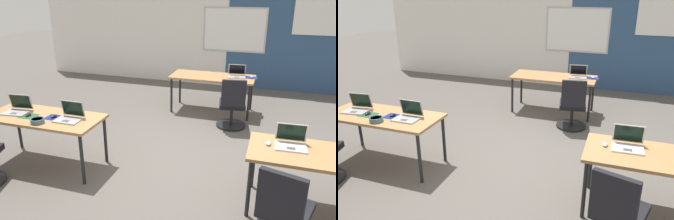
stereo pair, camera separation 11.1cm
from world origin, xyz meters
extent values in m
plane|color=#56514C|center=(0.00, 0.00, 0.00)|extent=(24.00, 24.00, 0.00)
cube|color=silver|center=(0.00, 4.20, 1.40)|extent=(10.00, 0.20, 2.80)
cube|color=#2D4C75|center=(1.42, 4.09, 1.40)|extent=(2.90, 0.01, 2.80)
cube|color=#B7B7BC|center=(0.12, 4.09, 1.38)|extent=(1.48, 0.02, 1.04)
cube|color=white|center=(0.12, 4.08, 1.38)|extent=(1.40, 0.02, 0.96)
cube|color=#A37547|center=(-1.75, -0.60, 0.70)|extent=(1.60, 0.70, 0.04)
cylinder|color=black|center=(-1.01, -0.90, 0.34)|extent=(0.04, 0.04, 0.68)
cylinder|color=black|center=(-2.49, -0.30, 0.34)|extent=(0.04, 0.04, 0.68)
cylinder|color=black|center=(-1.01, -0.30, 0.34)|extent=(0.04, 0.04, 0.68)
cube|color=#A37547|center=(1.75, -0.60, 0.70)|extent=(1.60, 0.70, 0.04)
cylinder|color=black|center=(1.01, -0.90, 0.34)|extent=(0.04, 0.04, 0.68)
cylinder|color=black|center=(1.01, -0.30, 0.34)|extent=(0.04, 0.04, 0.68)
cube|color=#A37547|center=(0.00, 2.20, 0.70)|extent=(1.60, 0.70, 0.04)
cylinder|color=black|center=(-0.74, 1.90, 0.34)|extent=(0.04, 0.04, 0.68)
cylinder|color=black|center=(0.74, 1.90, 0.34)|extent=(0.04, 0.04, 0.68)
cylinder|color=black|center=(-0.74, 2.50, 0.34)|extent=(0.04, 0.04, 0.68)
cylinder|color=black|center=(0.74, 2.50, 0.34)|extent=(0.04, 0.04, 0.68)
cube|color=#9E9EA3|center=(0.45, 2.24, 0.73)|extent=(0.35, 0.27, 0.02)
cube|color=#4C4C4F|center=(0.46, 2.19, 0.74)|extent=(0.10, 0.07, 0.00)
cube|color=#9E9EA3|center=(0.44, 2.40, 0.84)|extent=(0.34, 0.12, 0.21)
cube|color=black|center=(0.44, 2.39, 0.84)|extent=(0.30, 0.11, 0.18)
cube|color=navy|center=(0.73, 2.30, 0.72)|extent=(0.22, 0.19, 0.00)
ellipsoid|color=#B2B2B7|center=(0.73, 2.30, 0.74)|extent=(0.09, 0.11, 0.03)
cylinder|color=black|center=(0.49, 1.54, 0.02)|extent=(0.52, 0.52, 0.04)
cylinder|color=black|center=(0.49, 1.54, 0.21)|extent=(0.06, 0.06, 0.34)
cube|color=black|center=(0.49, 1.54, 0.42)|extent=(0.51, 0.51, 0.08)
cube|color=black|center=(0.53, 1.29, 0.69)|extent=(0.40, 0.12, 0.46)
sphere|color=black|center=(0.45, 1.77, 0.02)|extent=(0.04, 0.04, 0.04)
sphere|color=black|center=(0.72, 1.50, 0.02)|extent=(0.04, 0.04, 0.04)
sphere|color=black|center=(0.28, 1.43, 0.02)|extent=(0.04, 0.04, 0.04)
cube|color=silver|center=(1.39, -0.55, 0.73)|extent=(0.34, 0.24, 0.02)
cube|color=#4C4C4F|center=(1.39, -0.61, 0.74)|extent=(0.09, 0.06, 0.00)
cube|color=silver|center=(1.38, -0.42, 0.85)|extent=(0.33, 0.07, 0.22)
cube|color=black|center=(1.38, -0.42, 0.85)|extent=(0.30, 0.06, 0.19)
ellipsoid|color=#B2B2B7|center=(1.16, -0.55, 0.74)|extent=(0.06, 0.10, 0.03)
cube|color=black|center=(1.37, -1.25, 0.42)|extent=(0.55, 0.55, 0.08)
cube|color=black|center=(1.30, -1.49, 0.69)|extent=(0.40, 0.17, 0.46)
cube|color=#9E9EA3|center=(-2.18, -0.63, 0.73)|extent=(0.36, 0.27, 0.02)
cube|color=#4C4C4F|center=(-2.17, -0.68, 0.74)|extent=(0.10, 0.07, 0.00)
cube|color=#9E9EA3|center=(-2.19, -0.49, 0.85)|extent=(0.33, 0.10, 0.22)
cube|color=black|center=(-2.19, -0.50, 0.85)|extent=(0.30, 0.08, 0.19)
cube|color=#23512D|center=(-1.94, -0.66, 0.72)|extent=(0.22, 0.19, 0.00)
ellipsoid|color=black|center=(-1.94, -0.66, 0.74)|extent=(0.06, 0.10, 0.03)
cube|color=#9E9EA3|center=(-1.34, -0.65, 0.73)|extent=(0.33, 0.23, 0.02)
cube|color=#4C4C4F|center=(-1.34, -0.70, 0.74)|extent=(0.09, 0.06, 0.00)
cube|color=#9E9EA3|center=(-1.34, -0.51, 0.85)|extent=(0.33, 0.05, 0.22)
cube|color=black|center=(-1.34, -0.51, 0.85)|extent=(0.30, 0.04, 0.19)
cube|color=navy|center=(-1.58, -0.60, 0.72)|extent=(0.22, 0.19, 0.00)
ellipsoid|color=black|center=(-1.58, -0.60, 0.74)|extent=(0.07, 0.11, 0.03)
cylinder|color=#3D6070|center=(-1.67, -0.82, 0.75)|extent=(0.17, 0.17, 0.05)
torus|color=#3D6070|center=(-1.67, -0.82, 0.78)|extent=(0.18, 0.18, 0.02)
cylinder|color=#B26628|center=(-1.67, -0.82, 0.77)|extent=(0.14, 0.14, 0.01)
camera|label=1|loc=(1.14, -4.04, 2.36)|focal=35.70mm
camera|label=2|loc=(1.24, -4.00, 2.36)|focal=35.70mm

